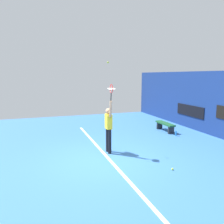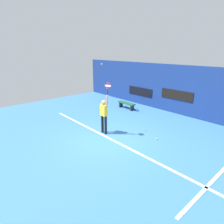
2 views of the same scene
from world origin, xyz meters
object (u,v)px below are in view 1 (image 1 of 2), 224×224
tennis_racket (111,90)px  water_bottle (176,133)px  tennis_player (109,126)px  court_bench (165,125)px  tennis_ball (108,62)px  spare_ball (172,169)px

tennis_racket → water_bottle: size_ratio=2.58×
tennis_racket → water_bottle: (-1.52, 3.81, -2.27)m
tennis_player → court_bench: tennis_player is taller
tennis_player → tennis_racket: (0.33, -0.00, 1.38)m
tennis_ball → court_bench: (-2.02, 3.78, -3.01)m
tennis_racket → court_bench: bearing=123.2°
tennis_ball → court_bench: bearing=118.2°
court_bench → water_bottle: bearing=0.0°
tennis_racket → tennis_ball: bearing=176.5°
spare_ball → tennis_player: bearing=-148.2°
tennis_racket → court_bench: tennis_racket is taller
tennis_player → court_bench: 4.43m
tennis_player → spare_ball: bearing=31.8°
tennis_ball → spare_ball: 4.26m
water_bottle → tennis_racket: bearing=-68.2°
tennis_player → tennis_racket: tennis_racket is taller
tennis_player → tennis_ball: bearing=170.3°
tennis_racket → court_bench: (-2.49, 3.81, -2.05)m
court_bench → spare_ball: (4.35, -2.45, -0.30)m
tennis_ball → water_bottle: size_ratio=0.28×
tennis_player → court_bench: (-2.17, 3.80, -0.67)m
court_bench → spare_ball: court_bench is taller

